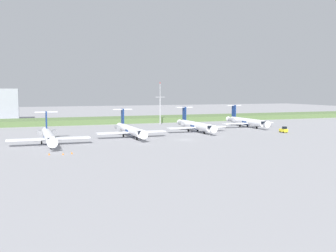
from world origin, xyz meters
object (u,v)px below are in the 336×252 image
Objects in this scene: regional_jet_second at (130,130)px; safety_cone_front_marker at (49,154)px; antenna_mast at (160,107)px; safety_cone_mid_marker at (63,154)px; regional_jet_third at (195,125)px; safety_cone_rear_marker at (72,153)px; regional_jet_nearest at (49,136)px; regional_jet_fourth at (246,121)px; baggage_tug at (284,130)px.

regional_jet_second is 56.36× the size of safety_cone_front_marker.
antenna_mast is 34.68× the size of safety_cone_mid_marker.
safety_cone_mid_marker is at bearing -144.20° from regional_jet_third.
antenna_mast is at bearing 93.34° from regional_jet_third.
safety_cone_rear_marker is at bearing -143.42° from regional_jet_third.
regional_jet_fourth is (81.66, 26.96, 0.00)m from regional_jet_nearest.
antenna_mast is (-1.99, 34.10, 5.45)m from regional_jet_third.
regional_jet_third is 1.00× the size of regional_jet_fourth.
regional_jet_nearest is 1.63× the size of antenna_mast.
antenna_mast is at bearing 53.24° from safety_cone_front_marker.
baggage_tug is 84.16m from safety_cone_mid_marker.
regional_jet_second is at bearing 18.65° from regional_jet_nearest.
antenna_mast reaches higher than regional_jet_nearest.
regional_jet_nearest and regional_jet_fourth have the same top height.
regional_jet_nearest is 56.27m from regional_jet_third.
regional_jet_nearest is at bearing -161.73° from regional_jet_fourth.
regional_jet_second is at bearing -163.20° from regional_jet_third.
antenna_mast is 87.15m from safety_cone_mid_marker.
safety_cone_front_marker is (-54.71, -36.48, -2.26)m from regional_jet_third.
regional_jet_fourth is 23.92m from baggage_tug.
baggage_tug is 87.03m from safety_cone_front_marker.
baggage_tug is at bearing -25.48° from regional_jet_third.
regional_jet_nearest is 56.36× the size of safety_cone_front_marker.
safety_cone_rear_marker is (5.30, -0.19, 0.00)m from safety_cone_front_marker.
regional_jet_second and regional_jet_fourth have the same top height.
regional_jet_second reaches higher than baggage_tug.
baggage_tug is 5.82× the size of safety_cone_rear_marker.
baggage_tug is 5.82× the size of safety_cone_mid_marker.
regional_jet_third is 9.69× the size of baggage_tug.
baggage_tug is at bearing 2.16° from regional_jet_nearest.
baggage_tug is 5.82× the size of safety_cone_front_marker.
regional_jet_nearest reaches higher than safety_cone_mid_marker.
safety_cone_mid_marker is at bearing -164.01° from baggage_tug.
safety_cone_rear_marker is (4.19, -19.55, -2.26)m from regional_jet_nearest.
regional_jet_nearest is 27.88m from regional_jet_second.
regional_jet_third is at bearing 33.69° from safety_cone_front_marker.
regional_jet_third is 61.57m from safety_cone_rear_marker.
safety_cone_front_marker and safety_cone_rear_marker have the same top height.
regional_jet_fourth is 39.01m from antenna_mast.
regional_jet_fourth is at bearing -38.92° from antenna_mast.
regional_jet_second is 56.36× the size of safety_cone_rear_marker.
safety_cone_rear_marker is (-22.22, -28.46, -2.26)m from regional_jet_second.
baggage_tug reaches higher than safety_cone_front_marker.
regional_jet_third is at bearing 35.80° from safety_cone_mid_marker.
antenna_mast reaches higher than baggage_tug.
safety_cone_mid_marker is (2.06, -20.05, -2.26)m from regional_jet_nearest.
regional_jet_third is 32.56m from baggage_tug.
regional_jet_third and regional_jet_fourth have the same top height.
regional_jet_nearest is 19.52m from safety_cone_front_marker.
safety_cone_mid_marker is 1.00× the size of safety_cone_rear_marker.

